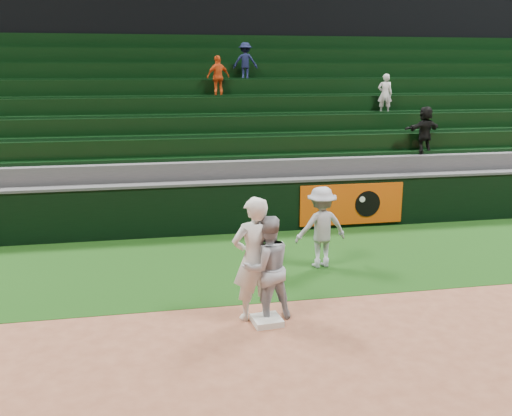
% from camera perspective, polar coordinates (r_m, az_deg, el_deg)
% --- Properties ---
extents(ground, '(70.00, 70.00, 0.00)m').
position_cam_1_polar(ground, '(8.88, 2.25, -11.76)').
color(ground, brown).
rests_on(ground, ground).
extents(foul_grass, '(36.00, 4.20, 0.01)m').
position_cam_1_polar(foul_grass, '(11.60, -1.14, -5.43)').
color(foul_grass, '#11330C').
rests_on(foul_grass, ground).
extents(upper_deck, '(40.00, 12.00, 12.00)m').
position_cam_1_polar(upper_deck, '(25.39, -7.12, 18.68)').
color(upper_deck, black).
rests_on(upper_deck, ground).
extents(first_base, '(0.47, 0.47, 0.10)m').
position_cam_1_polar(first_base, '(8.95, 1.09, -11.18)').
color(first_base, white).
rests_on(first_base, ground).
extents(first_baseman, '(0.79, 0.60, 1.96)m').
position_cam_1_polar(first_baseman, '(8.78, -0.18, -5.12)').
color(first_baseman, silver).
rests_on(first_baseman, ground).
extents(baserunner, '(0.92, 0.78, 1.67)m').
position_cam_1_polar(baserunner, '(8.84, 1.07, -6.01)').
color(baserunner, '#9FA1A9').
rests_on(baserunner, ground).
extents(base_coach, '(1.09, 0.70, 1.60)m').
position_cam_1_polar(base_coach, '(11.19, 6.53, -1.92)').
color(base_coach, '#9FA3AC').
rests_on(base_coach, foul_grass).
extents(field_wall, '(36.00, 0.45, 1.25)m').
position_cam_1_polar(field_wall, '(13.51, -2.65, 0.14)').
color(field_wall, black).
rests_on(field_wall, ground).
extents(stadium_seating, '(36.00, 5.95, 4.85)m').
position_cam_1_polar(stadium_seating, '(16.99, -4.65, 6.62)').
color(stadium_seating, '#3E3E41').
rests_on(stadium_seating, ground).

